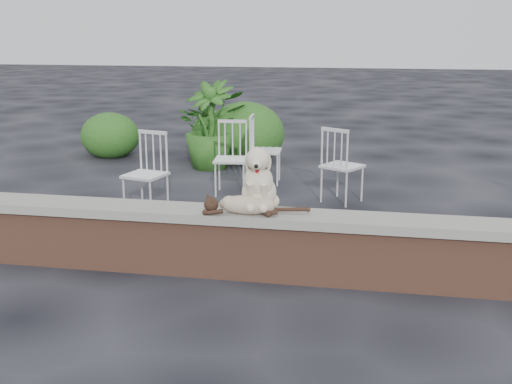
% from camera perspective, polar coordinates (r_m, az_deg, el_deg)
% --- Properties ---
extents(ground, '(60.00, 60.00, 0.00)m').
position_cam_1_polar(ground, '(5.40, 4.19, -7.96)').
color(ground, black).
rests_on(ground, ground).
extents(brick_wall, '(6.00, 0.30, 0.50)m').
position_cam_1_polar(brick_wall, '(5.30, 4.24, -5.47)').
color(brick_wall, brown).
rests_on(brick_wall, ground).
extents(capstone, '(6.20, 0.40, 0.08)m').
position_cam_1_polar(capstone, '(5.21, 4.30, -2.47)').
color(capstone, slate).
rests_on(capstone, brick_wall).
extents(dog, '(0.42, 0.53, 0.57)m').
position_cam_1_polar(dog, '(5.25, 0.29, 1.38)').
color(dog, beige).
rests_on(dog, capstone).
extents(cat, '(1.07, 0.35, 0.18)m').
position_cam_1_polar(cat, '(5.17, -0.88, -1.08)').
color(cat, tan).
rests_on(cat, capstone).
extents(chair_e, '(0.60, 0.60, 0.94)m').
position_cam_1_polar(chair_e, '(8.56, 0.88, 3.93)').
color(chair_e, silver).
rests_on(chair_e, ground).
extents(chair_a, '(0.61, 0.61, 0.94)m').
position_cam_1_polar(chair_a, '(7.99, -2.31, 3.12)').
color(chair_a, silver).
rests_on(chair_a, ground).
extents(chair_b, '(0.68, 0.68, 0.94)m').
position_cam_1_polar(chair_b, '(7.24, -10.16, 1.69)').
color(chair_b, silver).
rests_on(chair_b, ground).
extents(chair_c, '(0.77, 0.77, 0.94)m').
position_cam_1_polar(chair_c, '(7.67, 7.95, 2.50)').
color(chair_c, silver).
rests_on(chair_c, ground).
extents(potted_plant_a, '(1.36, 1.30, 1.18)m').
position_cam_1_polar(potted_plant_a, '(9.80, -4.15, 5.98)').
color(potted_plant_a, '#1C5117').
rests_on(potted_plant_a, ground).
extents(potted_plant_b, '(0.95, 0.95, 1.34)m').
position_cam_1_polar(potted_plant_b, '(9.48, -4.29, 6.17)').
color(potted_plant_b, '#1C5117').
rests_on(potted_plant_b, ground).
extents(shrubbery, '(3.43, 1.92, 1.01)m').
position_cam_1_polar(shrubbery, '(10.35, -4.71, 5.38)').
color(shrubbery, '#1C5117').
rests_on(shrubbery, ground).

